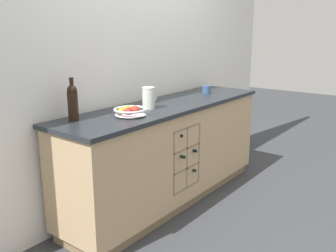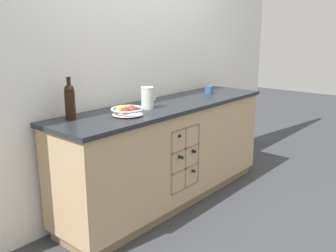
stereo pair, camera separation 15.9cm
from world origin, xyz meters
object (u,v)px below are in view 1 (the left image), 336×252
at_px(fruit_bowl, 130,111).
at_px(standing_wine_bottle, 73,101).
at_px(white_pitcher, 149,97).
at_px(ceramic_mug, 206,89).

distance_m(fruit_bowl, standing_wine_bottle, 0.43).
bearing_deg(white_pitcher, standing_wine_bottle, 165.33).
distance_m(fruit_bowl, white_pitcher, 0.31).
relative_size(fruit_bowl, ceramic_mug, 2.17).
height_order(fruit_bowl, white_pitcher, white_pitcher).
relative_size(white_pitcher, ceramic_mug, 1.54).
distance_m(ceramic_mug, standing_wine_bottle, 1.61).
bearing_deg(fruit_bowl, ceramic_mug, 4.11).
bearing_deg(white_pitcher, ceramic_mug, 1.57).
xyz_separation_m(white_pitcher, standing_wine_bottle, (-0.65, 0.17, 0.04)).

